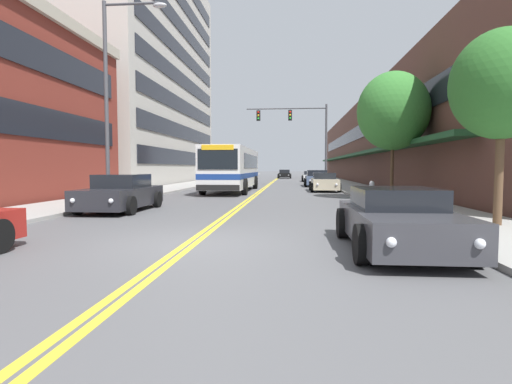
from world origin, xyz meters
TOP-DOWN VIEW (x-y plane):
  - ground_plane at (0.00, 37.00)m, footprint 240.00×240.00m
  - sidewalk_left at (-7.14, 37.00)m, footprint 3.29×106.00m
  - sidewalk_right at (7.14, 37.00)m, footprint 3.29×106.00m
  - centre_line at (0.00, 37.00)m, footprint 0.34×106.00m
  - office_tower_left at (-15.02, 32.54)m, footprint 12.08×28.13m
  - storefront_row_right at (13.01, 37.00)m, footprint 9.10×68.00m
  - city_bus at (-1.90, 19.05)m, footprint 2.84×11.52m
  - car_silver_parked_left_near at (-4.40, 32.28)m, footprint 2.03×4.82m
  - car_charcoal_parked_left_far at (-4.32, 6.15)m, footprint 2.13×4.52m
  - car_dark_grey_parked_right_foreground at (4.29, -0.34)m, footprint 2.06×4.33m
  - car_slate_blue_parked_right_mid at (4.36, 26.70)m, footprint 2.21×4.39m
  - car_champagne_parked_right_far at (4.42, 19.43)m, footprint 1.97×4.23m
  - car_white_parked_right_end at (4.36, 38.85)m, footprint 2.03×4.72m
  - car_black_moving_lead at (1.05, 52.80)m, footprint 2.06×4.62m
  - traffic_signal_mast at (2.84, 27.71)m, footprint 7.22×0.38m
  - street_lamp_left_near at (-4.93, 7.17)m, footprint 2.64×0.28m
  - street_tree_right_near at (7.62, 2.55)m, footprint 2.59×2.59m
  - street_tree_right_mid at (7.26, 12.39)m, footprint 3.58×3.58m
  - fire_hydrant at (5.95, 10.75)m, footprint 0.34×0.26m

SIDE VIEW (x-z plane):
  - ground_plane at x=0.00m, z-range 0.00..0.00m
  - centre_line at x=0.00m, z-range 0.00..0.01m
  - sidewalk_left at x=-7.14m, z-range 0.00..0.12m
  - sidewalk_right at x=7.14m, z-range 0.00..0.12m
  - fire_hydrant at x=5.95m, z-range 0.12..1.01m
  - car_white_parked_right_end at x=4.36m, z-range -0.03..1.19m
  - car_silver_parked_left_near at x=-4.40m, z-range -0.05..1.21m
  - car_dark_grey_parked_right_foreground at x=4.29m, z-range -0.02..1.21m
  - car_champagne_parked_right_far at x=4.42m, z-range -0.04..1.24m
  - car_black_moving_lead at x=1.05m, z-range -0.05..1.26m
  - car_charcoal_parked_left_far at x=-4.32m, z-range -0.05..1.34m
  - car_slate_blue_parked_right_mid at x=4.36m, z-range -0.05..1.37m
  - city_bus at x=-1.90m, z-range 0.20..3.13m
  - street_tree_right_near at x=7.62m, z-range 1.24..6.35m
  - storefront_row_right at x=13.01m, z-range 0.00..8.52m
  - street_tree_right_mid at x=7.26m, z-range 1.32..7.66m
  - street_lamp_left_near at x=-4.93m, z-range 0.80..9.06m
  - traffic_signal_mast at x=2.84m, z-range 1.57..8.84m
  - office_tower_left at x=-15.02m, z-range 0.00..23.72m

